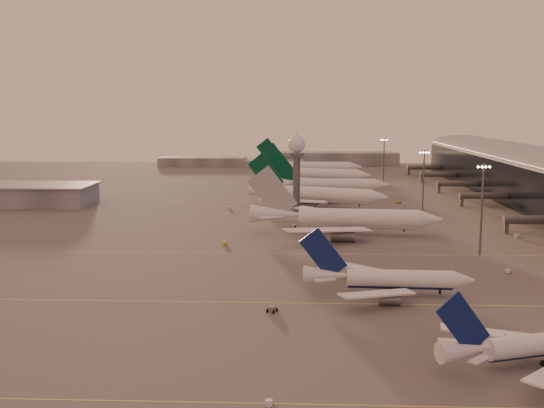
{
  "coord_description": "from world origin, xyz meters",
  "views": [
    {
      "loc": [
        5.36,
        -115.92,
        39.61
      ],
      "look_at": [
        -2.42,
        76.49,
        10.49
      ],
      "focal_mm": 42.0,
      "sensor_mm": 36.0,
      "label": 1
    }
  ],
  "objects": [
    {
      "name": "ground",
      "position": [
        0.0,
        0.0,
        0.0
      ],
      "size": [
        700.0,
        700.0,
        0.0
      ],
      "primitive_type": "plane",
      "color": "#575555",
      "rests_on": "ground"
    },
    {
      "name": "taxiway_markings",
      "position": [
        30.0,
        56.0,
        0.01
      ],
      "size": [
        180.0,
        185.25,
        0.02
      ],
      "color": "#E3CF50",
      "rests_on": "ground"
    },
    {
      "name": "radar_tower",
      "position": [
        5.0,
        120.0,
        20.95
      ],
      "size": [
        6.4,
        6.4,
        31.1
      ],
      "color": "#4E5055",
      "rests_on": "ground"
    },
    {
      "name": "mast_b",
      "position": [
        55.0,
        55.0,
        13.74
      ],
      "size": [
        3.6,
        0.56,
        25.0
      ],
      "color": "#4E5055",
      "rests_on": "ground"
    },
    {
      "name": "mast_c",
      "position": [
        50.0,
        110.0,
        13.74
      ],
      "size": [
        3.6,
        0.56,
        25.0
      ],
      "color": "#4E5055",
      "rests_on": "ground"
    },
    {
      "name": "mast_d",
      "position": [
        48.0,
        200.0,
        13.74
      ],
      "size": [
        3.6,
        0.56,
        25.0
      ],
      "color": "#4E5055",
      "rests_on": "ground"
    },
    {
      "name": "distant_horizon",
      "position": [
        2.62,
        325.14,
        3.89
      ],
      "size": [
        165.0,
        37.5,
        9.0
      ],
      "color": "slate",
      "rests_on": "ground"
    },
    {
      "name": "narrowbody_near",
      "position": [
        41.86,
        -20.28,
        2.63
      ],
      "size": [
        32.12,
        25.22,
        12.96
      ],
      "color": "white",
      "rests_on": "ground"
    },
    {
      "name": "narrowbody_mid",
      "position": [
        24.71,
        16.55,
        2.94
      ],
      "size": [
        37.16,
        29.63,
        14.51
      ],
      "color": "white",
      "rests_on": "ground"
    },
    {
      "name": "widebody_white",
      "position": [
        20.69,
        82.82,
        3.75
      ],
      "size": [
        61.46,
        49.06,
        21.62
      ],
      "color": "white",
      "rests_on": "ground"
    },
    {
      "name": "greentail_a",
      "position": [
        13.34,
        139.02,
        3.79
      ],
      "size": [
        56.83,
        45.13,
        21.47
      ],
      "color": "white",
      "rests_on": "ground"
    },
    {
      "name": "greentail_b",
      "position": [
        19.74,
        173.8,
        3.6
      ],
      "size": [
        56.14,
        45.29,
        20.38
      ],
      "color": "white",
      "rests_on": "ground"
    },
    {
      "name": "greentail_c",
      "position": [
        15.19,
        218.36,
        3.79
      ],
      "size": [
        57.74,
        46.02,
        21.45
      ],
      "color": "white",
      "rests_on": "ground"
    },
    {
      "name": "greentail_d",
      "position": [
        12.71,
        255.9,
        3.96
      ],
      "size": [
        61.76,
        49.89,
        22.43
      ],
      "color": "white",
      "rests_on": "ground"
    },
    {
      "name": "gsv_truck_a",
      "position": [
        2.14,
        -36.0,
        1.06
      ],
      "size": [
        5.26,
        2.25,
        2.07
      ],
      "color": "silver",
      "rests_on": "ground"
    },
    {
      "name": "gsv_tug_mid",
      "position": [
        0.55,
        3.71,
        0.58
      ],
      "size": [
        4.55,
        3.85,
        1.12
      ],
      "color": "slate",
      "rests_on": "ground"
    },
    {
      "name": "gsv_truck_b",
      "position": [
        56.8,
        35.52,
        1.11
      ],
      "size": [
        5.72,
        3.92,
        2.18
      ],
      "color": "silver",
      "rests_on": "ground"
    },
    {
      "name": "gsv_truck_c",
      "position": [
        -15.52,
        65.35,
        1.14
      ],
      "size": [
        4.68,
        5.71,
        2.23
      ],
      "color": "yellow",
      "rests_on": "ground"
    },
    {
      "name": "gsv_catering_b",
      "position": [
        73.36,
        79.4,
        2.17
      ],
      "size": [
        5.63,
        3.28,
        4.33
      ],
      "color": "silver",
      "rests_on": "ground"
    },
    {
      "name": "gsv_tug_far",
      "position": [
        4.08,
        92.84,
        0.5
      ],
      "size": [
        3.01,
        3.89,
        0.98
      ],
      "color": "silver",
      "rests_on": "ground"
    },
    {
      "name": "gsv_truck_d",
      "position": [
        -21.56,
        131.79,
        1.26
      ],
      "size": [
        2.44,
        6.16,
        2.47
      ],
      "color": "silver",
      "rests_on": "ground"
    },
    {
      "name": "gsv_tug_hangar",
      "position": [
        47.58,
        148.94,
        0.51
      ],
      "size": [
        4.02,
        3.61,
        0.99
      ],
      "color": "yellow",
      "rests_on": "ground"
    }
  ]
}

